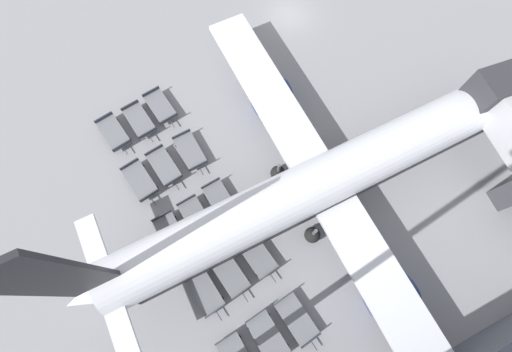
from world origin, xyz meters
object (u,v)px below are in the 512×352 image
baggage_dolly_row_near_col_a (114,133)px  baggage_dolly_row_near_col_d (204,291)px  baggage_dolly_row_mid_b_col_a (161,107)px  baggage_dolly_row_mid_b_col_c (221,201)px  airplane (334,176)px  baggage_dolly_row_mid_a_col_e (268,337)px  baggage_dolly_row_near_col_c (171,235)px  baggage_dolly_row_mid_b_col_e (297,319)px  baggage_dolly_row_mid_a_col_d (229,273)px  baggage_dolly_row_mid_a_col_c (196,218)px  baggage_dolly_row_mid_b_col_b (190,151)px  baggage_dolly_row_near_col_b (140,181)px  baggage_dolly_row_mid_a_col_a (139,121)px  baggage_dolly_row_mid_a_col_b (164,167)px  baggage_dolly_row_mid_b_col_d (257,255)px

baggage_dolly_row_near_col_a → baggage_dolly_row_near_col_d: 14.49m
baggage_dolly_row_mid_b_col_a → baggage_dolly_row_mid_b_col_c: (9.66, 1.21, 0.00)m
airplane → baggage_dolly_row_mid_a_col_e: bearing=-50.0°
baggage_dolly_row_near_col_c → airplane: bearing=81.5°
airplane → baggage_dolly_row_mid_b_col_e: bearing=-42.3°
baggage_dolly_row_near_col_c → baggage_dolly_row_mid_b_col_a: size_ratio=0.99×
baggage_dolly_row_mid_a_col_d → baggage_dolly_row_mid_b_col_a: (-14.72, 0.38, 0.00)m
baggage_dolly_row_mid_b_col_a → baggage_dolly_row_mid_b_col_e: (19.37, 2.46, 0.00)m
baggage_dolly_row_mid_b_col_a → baggage_dolly_row_mid_a_col_c: bearing=-5.3°
baggage_dolly_row_mid_a_col_c → baggage_dolly_row_mid_a_col_d: (4.63, 0.56, 0.00)m
baggage_dolly_row_mid_b_col_b → baggage_dolly_row_mid_b_col_a: bearing=-171.8°
baggage_dolly_row_near_col_a → airplane: bearing=48.9°
baggage_dolly_row_near_col_a → baggage_dolly_row_near_col_c: 9.86m
baggage_dolly_row_near_col_b → baggage_dolly_row_near_col_d: 9.62m
baggage_dolly_row_near_col_d → baggage_dolly_row_mid_b_col_c: 6.46m
baggage_dolly_row_near_col_a → baggage_dolly_row_mid_a_col_a: size_ratio=1.00×
baggage_dolly_row_near_col_d → baggage_dolly_row_mid_a_col_d: same height
baggage_dolly_row_mid_b_col_c → baggage_dolly_row_mid_a_col_c: bearing=-79.0°
baggage_dolly_row_near_col_d → baggage_dolly_row_mid_b_col_a: same height
baggage_dolly_row_mid_a_col_b → baggage_dolly_row_mid_a_col_d: size_ratio=1.00×
baggage_dolly_row_near_col_b → baggage_dolly_row_mid_b_col_d: bearing=32.2°
baggage_dolly_row_mid_a_col_d → airplane: bearing=105.0°
baggage_dolly_row_near_col_c → baggage_dolly_row_mid_b_col_a: bearing=163.7°
baggage_dolly_row_mid_a_col_d → baggage_dolly_row_mid_a_col_b: bearing=-172.6°
baggage_dolly_row_near_col_c → baggage_dolly_row_mid_a_col_e: 9.69m
baggage_dolly_row_mid_b_col_d → baggage_dolly_row_mid_a_col_d: bearing=-82.8°
baggage_dolly_row_near_col_c → baggage_dolly_row_mid_a_col_a: 9.98m
baggage_dolly_row_mid_a_col_d → baggage_dolly_row_near_col_c: bearing=-148.1°
baggage_dolly_row_mid_b_col_a → baggage_dolly_row_mid_b_col_d: (14.43, 1.92, 0.00)m
baggage_dolly_row_near_col_c → baggage_dolly_row_mid_b_col_e: size_ratio=0.99×
baggage_dolly_row_near_col_c → baggage_dolly_row_mid_a_col_a: (-9.93, 1.03, 0.00)m
baggage_dolly_row_near_col_a → baggage_dolly_row_mid_b_col_c: 10.56m
baggage_dolly_row_mid_b_col_a → baggage_dolly_row_mid_b_col_e: size_ratio=1.00×
baggage_dolly_row_mid_b_col_a → airplane: bearing=36.3°
baggage_dolly_row_near_col_d → baggage_dolly_row_mid_b_col_e: size_ratio=1.00×
baggage_dolly_row_near_col_a → baggage_dolly_row_mid_a_col_a: (-0.15, 2.25, 0.00)m
baggage_dolly_row_mid_a_col_c → baggage_dolly_row_near_col_c: bearing=-81.0°
baggage_dolly_row_near_col_a → baggage_dolly_row_mid_a_col_c: (9.45, 3.33, 0.00)m
baggage_dolly_row_near_col_a → baggage_dolly_row_mid_a_col_c: same height
baggage_dolly_row_near_col_b → baggage_dolly_row_mid_b_col_b: (-0.63, 4.41, 0.00)m
baggage_dolly_row_mid_a_col_d → baggage_dolly_row_mid_b_col_c: (-5.05, 1.59, 0.00)m
baggage_dolly_row_near_col_a → baggage_dolly_row_near_col_d: (14.37, 1.85, 0.00)m
baggage_dolly_row_near_col_b → baggage_dolly_row_mid_a_col_d: 9.83m
baggage_dolly_row_mid_a_col_b → baggage_dolly_row_mid_a_col_d: same height
baggage_dolly_row_mid_b_col_d → baggage_dolly_row_mid_a_col_e: bearing=-18.1°
airplane → baggage_dolly_row_near_col_a: airplane is taller
baggage_dolly_row_near_col_d → baggage_dolly_row_mid_a_col_e: bearing=30.6°
baggage_dolly_row_near_col_b → baggage_dolly_row_mid_a_col_d: bearing=19.8°
baggage_dolly_row_mid_a_col_e → baggage_dolly_row_mid_b_col_e: 2.21m
baggage_dolly_row_near_col_d → baggage_dolly_row_mid_a_col_c: same height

